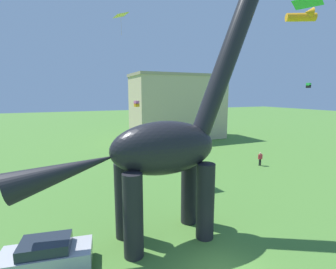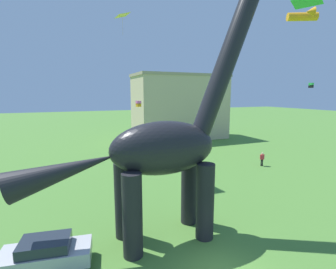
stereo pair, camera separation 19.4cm
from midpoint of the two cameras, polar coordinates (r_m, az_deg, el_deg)
dinosaur_sculpture at (r=14.11m, az=-1.52°, el=-3.09°), size 14.39×3.05×15.04m
parked_sedan_left at (r=14.64m, az=-26.34°, el=-23.29°), size 4.43×2.44×1.55m
person_photographer at (r=22.95m, az=-9.60°, el=-10.91°), size 0.37×0.16×0.98m
person_vendor_side at (r=26.42m, az=7.95°, el=-7.36°), size 0.58×0.25×1.54m
person_strolling_adult at (r=31.70m, az=20.08°, el=-4.95°), size 0.60×0.27×1.61m
festival_canopy_tent at (r=29.88m, az=2.19°, el=-2.15°), size 3.15×3.15×3.00m
kite_trailing at (r=20.56m, az=28.02°, el=22.67°), size 1.97×1.99×0.57m
kite_drifting at (r=33.51m, az=29.19°, el=9.73°), size 0.46×0.46×0.57m
kite_mid_center at (r=12.30m, az=28.74°, el=24.80°), size 1.12×1.25×0.17m
kite_apex at (r=33.39m, az=-7.32°, el=6.95°), size 0.65×0.65×0.79m
kite_high_left at (r=26.58m, az=-10.89°, el=25.10°), size 1.29×1.67×1.97m
background_building_block at (r=47.67m, az=2.15°, el=6.33°), size 17.27×8.33×12.00m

